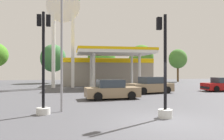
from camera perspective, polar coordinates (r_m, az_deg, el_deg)
ground_plane at (r=9.92m, az=12.74°, el=-12.57°), size 90.00×90.00×0.00m
gas_station at (r=33.37m, az=-1.24°, el=0.01°), size 12.97×12.35×4.84m
station_pole_sign at (r=29.61m, az=-12.33°, el=12.90°), size 4.21×0.56×13.74m
car_0 at (r=21.57m, az=9.76°, el=-3.98°), size 4.65×2.84×1.55m
car_1 at (r=16.99m, az=-0.03°, el=-5.16°), size 4.18×2.11×1.45m
car_2 at (r=26.21m, az=26.19°, el=-3.42°), size 4.03×1.90×1.43m
traffic_signal_0 at (r=11.43m, az=-17.06°, el=-1.31°), size 0.67×0.69×5.00m
traffic_signal_2 at (r=10.41m, az=13.21°, el=-3.99°), size 0.64×0.67×4.67m
tree_1 at (r=40.45m, az=-14.77°, el=2.90°), size 4.39×4.39×6.73m
tree_2 at (r=38.11m, az=-2.68°, el=3.02°), size 4.69×4.69×6.25m
tree_3 at (r=42.83m, az=7.46°, el=3.38°), size 4.63×4.63×7.02m
tree_4 at (r=45.67m, az=16.42°, el=2.73°), size 3.52×3.52×6.37m
corner_streetlamp at (r=11.99m, az=-12.73°, el=11.66°), size 0.24×1.48×7.74m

